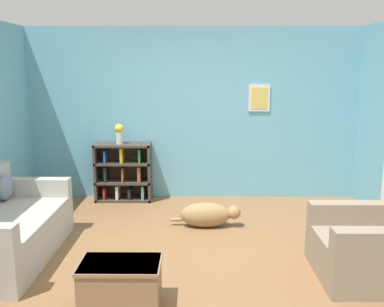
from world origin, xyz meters
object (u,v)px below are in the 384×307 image
(couch, at_px, (1,229))
(vase, at_px, (119,133))
(dog, at_px, (207,215))
(coffee_table, at_px, (121,284))
(bookshelf, at_px, (124,173))
(recliner_chair, at_px, (381,244))

(couch, xyz_separation_m, vase, (0.91, 2.08, 0.72))
(couch, distance_m, dog, 2.40)
(couch, bearing_deg, vase, 66.35)
(coffee_table, bearing_deg, bookshelf, 98.74)
(couch, height_order, recliner_chair, recliner_chair)
(coffee_table, bearing_deg, recliner_chair, 13.33)
(bookshelf, relative_size, recliner_chair, 0.84)
(coffee_table, xyz_separation_m, vase, (-0.52, 3.02, 0.83))
(recliner_chair, relative_size, coffee_table, 1.55)
(dog, xyz_separation_m, vase, (-1.30, 1.13, 0.89))
(recliner_chair, xyz_separation_m, coffee_table, (-2.40, -0.57, -0.12))
(recliner_chair, height_order, vase, vase)
(recliner_chair, bearing_deg, bookshelf, 139.26)
(couch, relative_size, coffee_table, 2.57)
(bookshelf, relative_size, dog, 0.96)
(vase, bearing_deg, bookshelf, 22.62)
(dog, bearing_deg, coffee_table, -112.34)
(bookshelf, xyz_separation_m, dog, (1.25, -1.15, -0.27))
(bookshelf, bearing_deg, couch, -114.57)
(recliner_chair, distance_m, vase, 3.88)
(dog, bearing_deg, couch, -156.73)
(recliner_chair, relative_size, vase, 3.48)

